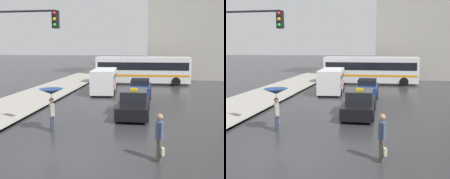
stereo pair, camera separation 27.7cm
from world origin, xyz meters
TOP-DOWN VIEW (x-y plane):
  - ground_plane at (0.00, 0.00)m, footprint 300.00×300.00m
  - taxi at (2.18, 7.35)m, footprint 1.91×4.73m
  - sedan_red at (2.27, 14.30)m, footprint 1.91×4.55m
  - ambulance_van at (-1.10, 15.22)m, footprint 2.44×5.65m
  - city_bus at (2.20, 21.85)m, footprint 10.67×2.77m
  - pedestrian_with_umbrella at (-1.57, 3.23)m, footprint 1.17×1.17m
  - pedestrian_man at (3.57, 0.55)m, footprint 0.38×0.56m
  - traffic_light at (-3.41, 3.17)m, footprint 3.88×0.38m

SIDE VIEW (x-z plane):
  - ground_plane at x=0.00m, z-range 0.00..0.00m
  - sedan_red at x=2.27m, z-range -0.05..1.36m
  - taxi at x=2.18m, z-range -0.15..1.53m
  - pedestrian_man at x=3.57m, z-range 0.14..1.92m
  - ambulance_van at x=-1.10m, z-range 0.13..2.32m
  - city_bus at x=2.20m, z-range 0.18..3.32m
  - pedestrian_with_umbrella at x=-1.57m, z-range 0.73..2.90m
  - traffic_light at x=-3.41m, z-range 1.19..7.32m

